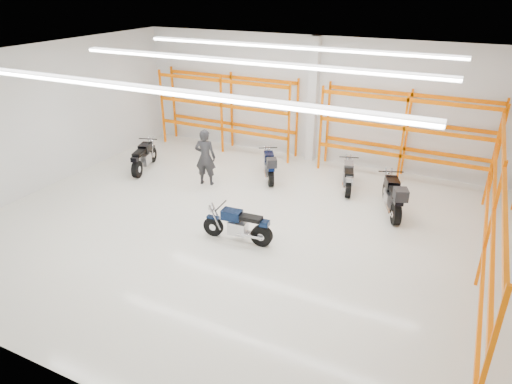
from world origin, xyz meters
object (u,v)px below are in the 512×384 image
at_px(motorcycle_back_b, 269,166).
at_px(standing_man, 205,157).
at_px(motorcycle_back_c, 348,177).
at_px(motorcycle_main, 240,226).
at_px(motorcycle_back_a, 143,158).
at_px(structural_column, 313,101).
at_px(motorcycle_back_d, 393,197).

height_order(motorcycle_back_b, standing_man, standing_man).
xyz_separation_m(motorcycle_back_b, motorcycle_back_c, (2.62, 0.40, -0.06)).
height_order(motorcycle_main, motorcycle_back_c, motorcycle_main).
relative_size(motorcycle_back_a, structural_column, 0.45).
relative_size(motorcycle_back_c, motorcycle_back_d, 0.84).
height_order(motorcycle_back_d, structural_column, structural_column).
bearing_deg(motorcycle_back_a, motorcycle_back_b, 15.37).
xyz_separation_m(motorcycle_back_a, standing_man, (2.62, -0.02, 0.47)).
bearing_deg(motorcycle_back_d, standing_man, -175.50).
bearing_deg(structural_column, motorcycle_back_b, -102.87).
xyz_separation_m(motorcycle_back_a, motorcycle_back_c, (7.00, 1.60, -0.04)).
bearing_deg(motorcycle_back_a, standing_man, -0.45).
relative_size(motorcycle_back_b, motorcycle_back_c, 0.99).
xyz_separation_m(motorcycle_main, structural_column, (-0.42, 6.48, 1.80)).
bearing_deg(standing_man, structural_column, -135.69).
bearing_deg(motorcycle_back_d, structural_column, 138.79).
xyz_separation_m(motorcycle_back_b, motorcycle_back_d, (4.26, -0.75, 0.07)).
height_order(motorcycle_back_b, motorcycle_back_d, motorcycle_back_d).
relative_size(motorcycle_main, motorcycle_back_a, 0.96).
height_order(motorcycle_main, motorcycle_back_a, motorcycle_back_a).
bearing_deg(motorcycle_back_a, structural_column, 36.65).
distance_m(motorcycle_back_c, standing_man, 4.70).
bearing_deg(standing_man, motorcycle_main, 121.22).
distance_m(motorcycle_main, motorcycle_back_c, 4.69).
bearing_deg(motorcycle_back_b, motorcycle_back_a, -164.63).
height_order(motorcycle_back_d, standing_man, standing_man).
distance_m(motorcycle_back_b, structural_column, 3.09).
bearing_deg(motorcycle_main, motorcycle_back_d, 44.86).
xyz_separation_m(motorcycle_back_b, standing_man, (-1.76, -1.23, 0.45)).
bearing_deg(standing_man, motorcycle_back_a, -13.98).
distance_m(motorcycle_back_a, motorcycle_back_d, 8.65).
distance_m(motorcycle_back_d, structural_column, 5.19).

